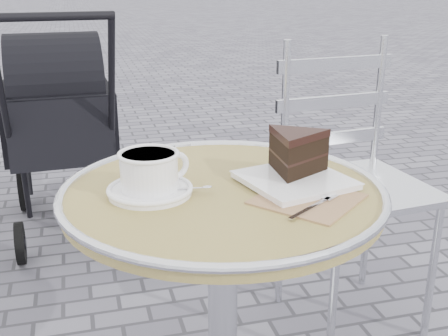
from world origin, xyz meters
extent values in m
cylinder|color=silver|center=(0.00, 0.00, 0.36)|extent=(0.07, 0.07, 0.67)
cylinder|color=tan|center=(0.00, 0.00, 0.71)|extent=(0.70, 0.70, 0.03)
torus|color=silver|center=(0.00, 0.00, 0.73)|extent=(0.72, 0.72, 0.02)
cylinder|color=white|center=(-0.16, 0.01, 0.74)|extent=(0.18, 0.18, 0.01)
cylinder|color=white|center=(-0.16, 0.01, 0.78)|extent=(0.16, 0.16, 0.08)
torus|color=white|center=(-0.10, 0.04, 0.78)|extent=(0.06, 0.03, 0.06)
cylinder|color=beige|center=(-0.16, 0.01, 0.82)|extent=(0.11, 0.11, 0.01)
cube|color=#9D7356|center=(0.16, -0.10, 0.73)|extent=(0.27, 0.27, 0.00)
cube|color=white|center=(0.16, -0.01, 0.74)|extent=(0.26, 0.26, 0.01)
cylinder|color=silver|center=(0.42, 0.25, 0.25)|extent=(0.03, 0.03, 0.49)
cylinder|color=silver|center=(0.79, 0.28, 0.25)|extent=(0.03, 0.03, 0.49)
cylinder|color=silver|center=(0.38, 0.62, 0.25)|extent=(0.03, 0.03, 0.49)
cylinder|color=silver|center=(0.75, 0.66, 0.25)|extent=(0.03, 0.03, 0.49)
cube|color=silver|center=(0.59, 0.45, 0.50)|extent=(0.48, 0.48, 0.02)
cube|color=black|center=(-0.38, 1.50, 0.49)|extent=(0.46, 0.69, 0.41)
cylinder|color=black|center=(-0.35, 0.95, 1.04)|extent=(0.43, 0.05, 0.03)
cylinder|color=black|center=(-0.58, 1.19, 0.09)|extent=(0.04, 0.18, 0.18)
cylinder|color=black|center=(-0.15, 1.21, 0.09)|extent=(0.04, 0.18, 0.18)
cylinder|color=black|center=(-0.60, 1.80, 0.14)|extent=(0.05, 0.29, 0.29)
cylinder|color=black|center=(-0.18, 1.82, 0.14)|extent=(0.05, 0.29, 0.29)
camera|label=1|loc=(-0.29, -1.11, 1.18)|focal=45.00mm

